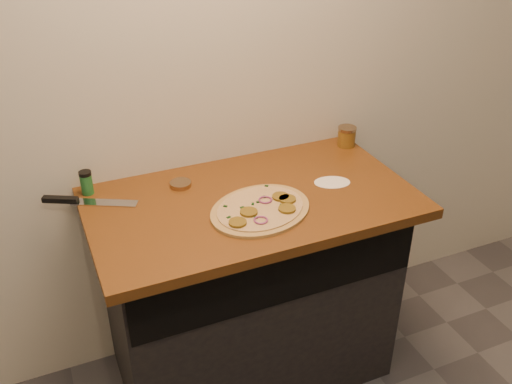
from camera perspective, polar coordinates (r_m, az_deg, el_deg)
name	(u,v)px	position (r m, az deg, el deg)	size (l,w,h in m)	color
cabinet	(249,290)	(2.40, -0.72, -9.82)	(1.10, 0.60, 0.86)	black
countertop	(251,201)	(2.12, -0.48, -0.95)	(1.20, 0.70, 0.04)	brown
pizza	(261,209)	(2.02, 0.51, -1.72)	(0.49, 0.49, 0.03)	tan
chefs_knife	(81,201)	(2.16, -17.09, -0.87)	(0.33, 0.19, 0.02)	#B7BAC1
mason_jar_lid	(181,184)	(2.19, -7.56, 0.79)	(0.08, 0.08, 0.02)	#937655
salsa_jar	(347,136)	(2.50, 9.05, 5.52)	(0.08, 0.08, 0.09)	#A62210
spice_shaker	(86,183)	(2.19, -16.60, 0.91)	(0.05, 0.05, 0.09)	#1D5E27
flour_spill	(332,182)	(2.22, 7.63, 0.97)	(0.14, 0.14, 0.00)	white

